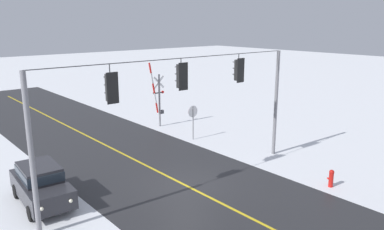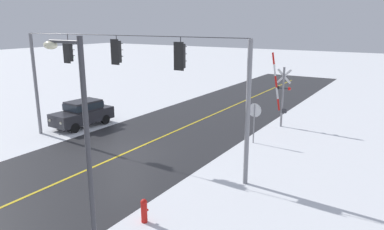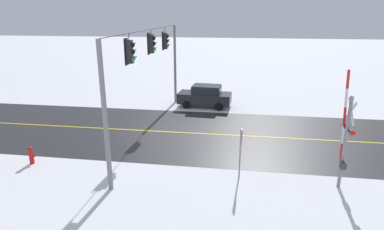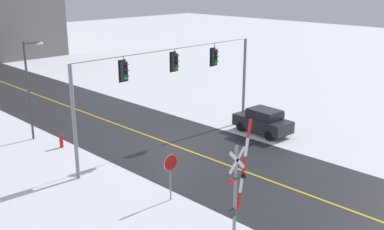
{
  "view_description": "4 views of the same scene",
  "coord_description": "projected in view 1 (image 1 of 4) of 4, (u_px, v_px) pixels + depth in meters",
  "views": [
    {
      "loc": [
        10.91,
        13.41,
        7.79
      ],
      "look_at": [
        -1.86,
        -1.58,
        2.95
      ],
      "focal_mm": 35.48,
      "sensor_mm": 36.0,
      "label": 1
    },
    {
      "loc": [
        -12.69,
        13.61,
        6.8
      ],
      "look_at": [
        -3.67,
        -0.98,
        2.42
      ],
      "focal_mm": 33.88,
      "sensor_mm": 36.0,
      "label": 2
    },
    {
      "loc": [
        -18.37,
        -5.16,
        7.11
      ],
      "look_at": [
        -3.98,
        -3.02,
        2.47
      ],
      "focal_mm": 30.05,
      "sensor_mm": 36.0,
      "label": 3
    },
    {
      "loc": [
        -18.52,
        -20.19,
        10.35
      ],
      "look_at": [
        -1.46,
        -3.1,
        3.02
      ],
      "focal_mm": 42.55,
      "sensor_mm": 36.0,
      "label": 4
    }
  ],
  "objects": [
    {
      "name": "fire_hydrant",
      "position": [
        331.0,
        178.0,
        18.31
      ],
      "size": [
        0.24,
        0.31,
        0.88
      ],
      "color": "red",
      "rests_on": "ground"
    },
    {
      "name": "parked_car_charcoal",
      "position": [
        41.0,
        183.0,
        16.57
      ],
      "size": [
        2.03,
        4.29,
        1.74
      ],
      "color": "#2D2D33",
      "rests_on": "ground"
    },
    {
      "name": "signal_span",
      "position": [
        183.0,
        100.0,
        17.61
      ],
      "size": [
        14.2,
        0.47,
        6.22
      ],
      "color": "gray",
      "rests_on": "ground"
    },
    {
      "name": "railroad_crossing",
      "position": [
        158.0,
        97.0,
        28.54
      ],
      "size": [
        1.38,
        0.31,
        4.91
      ],
      "color": "gray",
      "rests_on": "ground"
    },
    {
      "name": "stop_sign",
      "position": [
        193.0,
        115.0,
        25.46
      ],
      "size": [
        0.8,
        0.09,
        2.35
      ],
      "color": "gray",
      "rests_on": "ground"
    },
    {
      "name": "ground_plane",
      "position": [
        184.0,
        185.0,
        18.64
      ],
      "size": [
        160.0,
        160.0,
        0.0
      ],
      "primitive_type": "plane",
      "color": "white"
    }
  ]
}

